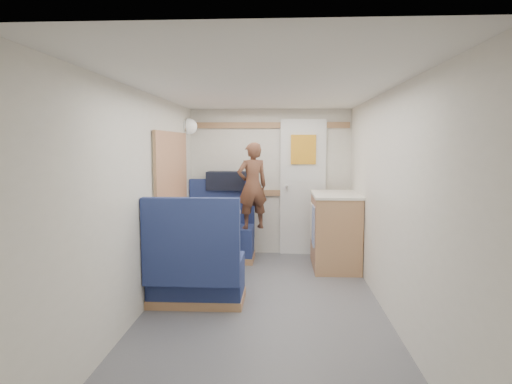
# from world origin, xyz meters

# --- Properties ---
(floor) EXTENTS (4.50, 4.50, 0.00)m
(floor) POSITION_xyz_m (0.00, 0.00, 0.00)
(floor) COLOR #515156
(floor) RESTS_ON ground
(ceiling) EXTENTS (4.50, 4.50, 0.00)m
(ceiling) POSITION_xyz_m (0.00, 0.00, 2.00)
(ceiling) COLOR silver
(ceiling) RESTS_ON wall_back
(wall_back) EXTENTS (2.20, 0.02, 2.00)m
(wall_back) POSITION_xyz_m (0.00, 2.25, 1.00)
(wall_back) COLOR silver
(wall_back) RESTS_ON floor
(wall_left) EXTENTS (0.02, 4.50, 2.00)m
(wall_left) POSITION_xyz_m (-1.10, 0.00, 1.00)
(wall_left) COLOR silver
(wall_left) RESTS_ON floor
(wall_right) EXTENTS (0.02, 4.50, 2.00)m
(wall_right) POSITION_xyz_m (1.10, 0.00, 1.00)
(wall_right) COLOR silver
(wall_right) RESTS_ON floor
(oak_trim_low) EXTENTS (2.15, 0.02, 0.08)m
(oak_trim_low) POSITION_xyz_m (0.00, 2.23, 0.85)
(oak_trim_low) COLOR #A26A49
(oak_trim_low) RESTS_ON wall_back
(oak_trim_high) EXTENTS (2.15, 0.02, 0.08)m
(oak_trim_high) POSITION_xyz_m (0.00, 2.23, 1.78)
(oak_trim_high) COLOR #A26A49
(oak_trim_high) RESTS_ON wall_back
(side_window) EXTENTS (0.04, 1.30, 0.72)m
(side_window) POSITION_xyz_m (-1.08, 1.00, 1.25)
(side_window) COLOR #A0AE94
(side_window) RESTS_ON wall_left
(rear_door) EXTENTS (0.62, 0.12, 1.86)m
(rear_door) POSITION_xyz_m (0.45, 2.22, 0.97)
(rear_door) COLOR white
(rear_door) RESTS_ON wall_back
(dinette_table) EXTENTS (0.62, 0.92, 0.72)m
(dinette_table) POSITION_xyz_m (-0.65, 1.00, 0.57)
(dinette_table) COLOR white
(dinette_table) RESTS_ON floor
(bench_far) EXTENTS (0.90, 0.59, 1.05)m
(bench_far) POSITION_xyz_m (-0.65, 1.86, 0.30)
(bench_far) COLOR navy
(bench_far) RESTS_ON floor
(bench_near) EXTENTS (0.90, 0.59, 1.05)m
(bench_near) POSITION_xyz_m (-0.65, 0.14, 0.30)
(bench_near) COLOR navy
(bench_near) RESTS_ON floor
(ledge) EXTENTS (0.90, 0.14, 0.04)m
(ledge) POSITION_xyz_m (-0.65, 2.12, 0.88)
(ledge) COLOR #A26A49
(ledge) RESTS_ON bench_far
(dome_light) EXTENTS (0.20, 0.20, 0.20)m
(dome_light) POSITION_xyz_m (-1.04, 1.85, 1.75)
(dome_light) COLOR white
(dome_light) RESTS_ON wall_left
(galley_counter) EXTENTS (0.57, 0.92, 0.92)m
(galley_counter) POSITION_xyz_m (0.82, 1.55, 0.47)
(galley_counter) COLOR #A26A49
(galley_counter) RESTS_ON floor
(person) EXTENTS (0.47, 0.40, 1.10)m
(person) POSITION_xyz_m (-0.21, 1.69, 1.00)
(person) COLOR brown
(person) RESTS_ON bench_far
(duffel_bag) EXTENTS (0.53, 0.27, 0.25)m
(duffel_bag) POSITION_xyz_m (-0.59, 2.12, 1.03)
(duffel_bag) COLOR black
(duffel_bag) RESTS_ON ledge
(tray) EXTENTS (0.29, 0.36, 0.02)m
(tray) POSITION_xyz_m (-0.46, 0.89, 0.73)
(tray) COLOR white
(tray) RESTS_ON dinette_table
(orange_fruit) EXTENTS (0.08, 0.08, 0.08)m
(orange_fruit) POSITION_xyz_m (-0.49, 0.84, 0.78)
(orange_fruit) COLOR orange
(orange_fruit) RESTS_ON tray
(cheese_block) EXTENTS (0.12, 0.09, 0.04)m
(cheese_block) POSITION_xyz_m (-0.49, 0.88, 0.76)
(cheese_block) COLOR #E6DC85
(cheese_block) RESTS_ON tray
(wine_glass) EXTENTS (0.08, 0.08, 0.17)m
(wine_glass) POSITION_xyz_m (-0.61, 1.03, 0.84)
(wine_glass) COLOR white
(wine_glass) RESTS_ON dinette_table
(tumbler_left) EXTENTS (0.07, 0.07, 0.12)m
(tumbler_left) POSITION_xyz_m (-0.83, 0.76, 0.78)
(tumbler_left) COLOR white
(tumbler_left) RESTS_ON dinette_table
(tumbler_mid) EXTENTS (0.07, 0.07, 0.12)m
(tumbler_mid) POSITION_xyz_m (-0.69, 1.32, 0.78)
(tumbler_mid) COLOR silver
(tumbler_mid) RESTS_ON dinette_table
(tumbler_right) EXTENTS (0.06, 0.06, 0.10)m
(tumbler_right) POSITION_xyz_m (-0.65, 1.12, 0.77)
(tumbler_right) COLOR silver
(tumbler_right) RESTS_ON dinette_table
(beer_glass) EXTENTS (0.07, 0.07, 0.11)m
(beer_glass) POSITION_xyz_m (-0.53, 1.01, 0.77)
(beer_glass) COLOR brown
(beer_glass) RESTS_ON dinette_table
(pepper_grinder) EXTENTS (0.04, 0.04, 0.09)m
(pepper_grinder) POSITION_xyz_m (-0.57, 1.15, 0.77)
(pepper_grinder) COLOR black
(pepper_grinder) RESTS_ON dinette_table
(salt_grinder) EXTENTS (0.04, 0.04, 0.09)m
(salt_grinder) POSITION_xyz_m (-0.74, 1.14, 0.76)
(salt_grinder) COLOR white
(salt_grinder) RESTS_ON dinette_table
(bread_loaf) EXTENTS (0.15, 0.24, 0.09)m
(bread_loaf) POSITION_xyz_m (-0.43, 1.24, 0.77)
(bread_loaf) COLOR brown
(bread_loaf) RESTS_ON dinette_table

